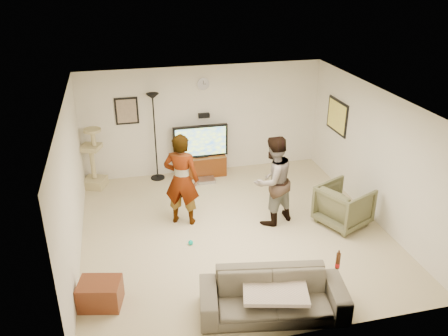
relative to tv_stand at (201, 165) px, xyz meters
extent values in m
cube|color=tan|center=(0.13, -2.50, -0.24)|extent=(5.50, 5.50, 0.02)
cube|color=white|center=(0.13, -2.50, 2.28)|extent=(5.50, 5.50, 0.02)
cube|color=silver|center=(0.13, 0.25, 1.02)|extent=(5.50, 0.04, 2.50)
cube|color=silver|center=(0.13, -5.25, 1.02)|extent=(5.50, 0.04, 2.50)
cube|color=silver|center=(-2.62, -2.50, 1.02)|extent=(0.04, 5.50, 2.50)
cube|color=silver|center=(2.88, -2.50, 1.02)|extent=(0.04, 5.50, 2.50)
cylinder|color=white|center=(0.13, 0.22, 1.87)|extent=(0.26, 0.04, 0.26)
cube|color=black|center=(0.13, 0.19, 1.15)|extent=(0.25, 0.10, 0.10)
cube|color=#82705D|center=(-1.57, 0.23, 1.37)|extent=(0.42, 0.03, 0.52)
cube|color=#F9D855|center=(2.86, -0.90, 1.27)|extent=(0.03, 0.78, 0.62)
cube|color=#4C220A|center=(0.00, 0.00, 0.00)|extent=(1.12, 0.45, 0.47)
cube|color=#ABABB7|center=(0.03, -0.40, -0.20)|extent=(0.40, 0.30, 0.07)
cube|color=black|center=(0.00, 0.00, 0.61)|extent=(1.25, 0.08, 0.74)
cube|color=#D7F332|center=(0.00, -0.04, 0.61)|extent=(1.15, 0.01, 0.65)
cylinder|color=black|center=(-1.01, 0.04, 0.77)|extent=(0.32, 0.32, 2.00)
cube|color=tan|center=(-2.40, -0.06, 0.46)|extent=(0.57, 0.57, 1.38)
imported|color=gray|center=(-0.74, -1.99, 0.67)|extent=(0.77, 0.65, 1.80)
imported|color=#41469A|center=(0.91, -2.38, 0.64)|extent=(1.04, 0.94, 1.74)
imported|color=#5A5345|center=(0.11, -4.76, 0.07)|extent=(2.18, 1.16, 0.60)
cube|color=beige|center=(0.14, -4.76, 0.17)|extent=(1.04, 0.90, 0.06)
cylinder|color=#40200E|center=(1.07, -4.76, 0.50)|extent=(0.06, 0.06, 0.25)
imported|color=brown|center=(2.20, -2.77, 0.16)|extent=(1.13, 1.12, 0.79)
cube|color=#5A2916|center=(-2.27, -4.02, -0.03)|extent=(0.69, 0.57, 0.40)
sphere|color=#00AF97|center=(-0.73, -2.80, -0.19)|extent=(0.09, 0.09, 0.09)
camera|label=1|loc=(-1.77, -9.64, 4.43)|focal=37.10mm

